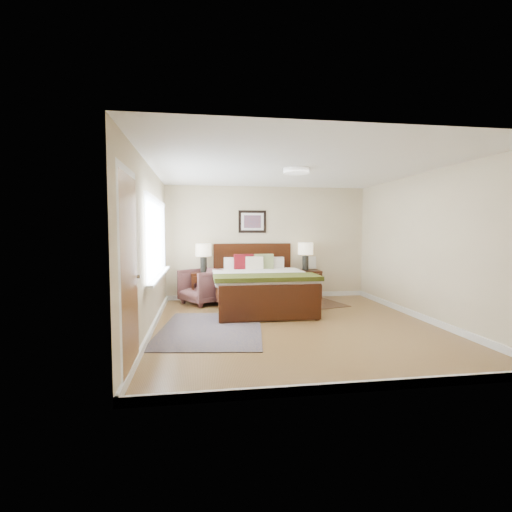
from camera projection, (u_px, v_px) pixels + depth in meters
name	position (u px, v px, depth m)	size (l,w,h in m)	color
floor	(295.00, 325.00, 5.97)	(5.00, 5.00, 0.00)	brown
back_wall	(268.00, 243.00, 8.35)	(4.50, 0.04, 2.50)	beige
front_wall	(365.00, 261.00, 3.42)	(4.50, 0.04, 2.50)	beige
left_wall	(150.00, 249.00, 5.55)	(0.04, 5.00, 2.50)	beige
right_wall	(426.00, 247.00, 6.22)	(0.04, 5.00, 2.50)	beige
ceiling	(296.00, 168.00, 5.80)	(4.50, 5.00, 0.02)	white
window	(159.00, 239.00, 6.24)	(0.11, 2.72, 1.32)	silver
door	(129.00, 275.00, 3.84)	(0.06, 1.00, 2.18)	silver
ceil_fixture	(296.00, 170.00, 5.80)	(0.44, 0.44, 0.08)	white
bed	(260.00, 280.00, 7.25)	(1.85, 2.26, 1.21)	#351608
wall_art	(252.00, 222.00, 8.23)	(0.62, 0.05, 0.50)	black
nightstand_left	(204.00, 278.00, 7.94)	(0.52, 0.47, 0.62)	#351608
nightstand_right	(305.00, 281.00, 8.29)	(0.64, 0.48, 0.64)	#351608
lamp_left	(204.00, 253.00, 7.92)	(0.33, 0.33, 0.61)	black
lamp_right	(306.00, 251.00, 8.26)	(0.33, 0.33, 0.61)	black
armchair	(203.00, 286.00, 7.70)	(0.78, 0.80, 0.73)	brown
rug_persian	(211.00, 329.00, 5.70)	(1.54, 2.17, 0.01)	#0C1840
rug_navy	(315.00, 302.00, 7.84)	(0.86, 1.29, 0.01)	black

